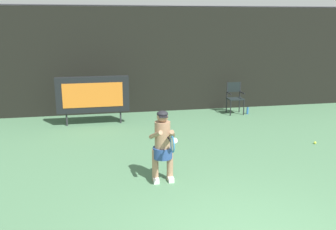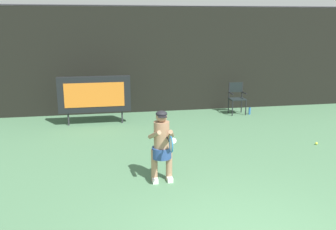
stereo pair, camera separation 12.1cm
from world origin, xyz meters
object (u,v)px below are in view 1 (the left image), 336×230
(scoreboard, at_px, (93,95))
(tennis_racket, at_px, (172,144))
(water_bottle, at_px, (247,111))
(tennis_ball_loose, at_px, (315,143))
(umpire_chair, at_px, (235,96))
(tennis_player, at_px, (163,144))

(scoreboard, distance_m, tennis_racket, 5.24)
(water_bottle, xyz_separation_m, tennis_racket, (-3.79, -5.36, 0.83))
(tennis_ball_loose, bearing_deg, tennis_racket, -154.92)
(umpire_chair, bearing_deg, tennis_racket, -121.33)
(umpire_chair, distance_m, tennis_player, 6.09)
(umpire_chair, xyz_separation_m, tennis_ball_loose, (0.89, -3.54, -0.58))
(tennis_racket, bearing_deg, umpire_chair, 47.40)
(scoreboard, bearing_deg, umpire_chair, 5.83)
(scoreboard, relative_size, water_bottle, 8.30)
(scoreboard, relative_size, tennis_player, 1.51)
(tennis_racket, bearing_deg, tennis_player, 87.79)
(water_bottle, xyz_separation_m, tennis_player, (-3.87, -4.84, 0.66))
(water_bottle, height_order, tennis_racket, tennis_racket)
(water_bottle, bearing_deg, tennis_ball_loose, -82.12)
(tennis_player, bearing_deg, tennis_ball_loose, 18.72)
(water_bottle, distance_m, tennis_racket, 6.62)
(umpire_chair, xyz_separation_m, tennis_racket, (-3.37, -5.54, 0.33))
(tennis_player, bearing_deg, water_bottle, 51.32)
(scoreboard, bearing_deg, tennis_ball_loose, -28.23)
(water_bottle, bearing_deg, tennis_player, -128.68)
(umpire_chair, bearing_deg, tennis_player, -124.55)
(tennis_player, xyz_separation_m, tennis_racket, (0.08, -0.52, 0.16))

